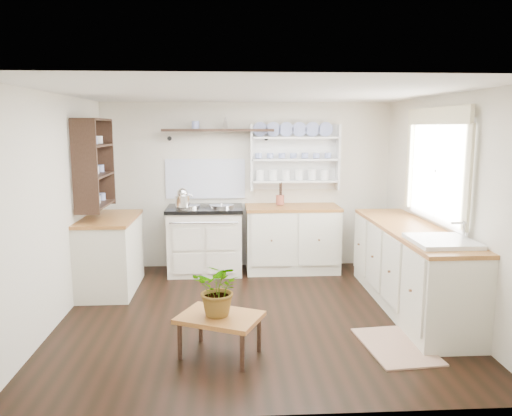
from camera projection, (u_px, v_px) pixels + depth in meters
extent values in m
cube|color=black|center=(255.00, 314.00, 5.31)|extent=(4.00, 3.80, 0.01)
cube|color=beige|center=(247.00, 186.00, 6.99)|extent=(4.00, 0.02, 2.30)
cube|color=beige|center=(445.00, 205.00, 5.24)|extent=(0.02, 3.80, 2.30)
cube|color=beige|center=(56.00, 209.00, 5.01)|extent=(0.02, 3.80, 2.30)
cube|color=white|center=(255.00, 93.00, 4.94)|extent=(4.00, 3.80, 0.01)
cube|color=white|center=(437.00, 171.00, 5.33)|extent=(0.04, 1.40, 1.00)
cube|color=white|center=(435.00, 171.00, 5.32)|extent=(0.02, 1.50, 1.10)
cube|color=#F4F3C3|center=(437.00, 116.00, 5.23)|extent=(0.04, 1.55, 0.18)
cube|color=silver|center=(205.00, 242.00, 6.75)|extent=(0.97, 0.63, 0.85)
cube|color=black|center=(205.00, 209.00, 6.68)|extent=(1.01, 0.67, 0.05)
cylinder|color=silver|center=(188.00, 206.00, 6.66)|extent=(0.33, 0.33, 0.03)
cylinder|color=silver|center=(221.00, 206.00, 6.69)|extent=(0.33, 0.33, 0.03)
cylinder|color=silver|center=(204.00, 223.00, 6.35)|extent=(0.87, 0.02, 0.02)
cube|color=beige|center=(292.00, 239.00, 6.85)|extent=(1.25, 0.60, 0.88)
cube|color=brown|center=(292.00, 208.00, 6.78)|extent=(1.27, 0.63, 0.04)
cube|color=beige|center=(410.00, 268.00, 5.43)|extent=(0.60, 2.40, 0.88)
cube|color=brown|center=(412.00, 229.00, 5.36)|extent=(0.62, 2.43, 0.04)
cube|color=white|center=(441.00, 254.00, 4.64)|extent=(0.55, 0.60, 0.28)
cylinder|color=silver|center=(464.00, 232.00, 4.61)|extent=(0.02, 0.02, 0.22)
cube|color=beige|center=(111.00, 254.00, 6.03)|extent=(0.60, 1.10, 0.88)
cube|color=brown|center=(109.00, 219.00, 5.96)|extent=(0.62, 1.13, 0.04)
cube|color=white|center=(294.00, 157.00, 6.95)|extent=(1.20, 0.03, 0.90)
cube|color=white|center=(295.00, 157.00, 6.86)|extent=(1.20, 0.22, 0.02)
cylinder|color=navy|center=(295.00, 138.00, 6.82)|extent=(0.20, 0.02, 0.20)
cube|color=black|center=(218.00, 130.00, 6.72)|extent=(1.50, 0.24, 0.04)
cone|color=black|center=(170.00, 138.00, 6.77)|extent=(0.06, 0.20, 0.06)
cone|color=black|center=(266.00, 138.00, 6.84)|extent=(0.06, 0.20, 0.06)
cube|color=black|center=(94.00, 163.00, 5.84)|extent=(0.28, 0.80, 1.05)
cylinder|color=#A54F3C|center=(280.00, 200.00, 6.83)|extent=(0.11, 0.11, 0.13)
cube|color=brown|center=(220.00, 317.00, 4.28)|extent=(0.82, 0.72, 0.04)
cylinder|color=black|center=(180.00, 341.00, 4.24)|extent=(0.04, 0.04, 0.33)
cylinder|color=black|center=(201.00, 325.00, 4.59)|extent=(0.04, 0.04, 0.33)
cylinder|color=black|center=(242.00, 352.00, 4.04)|extent=(0.04, 0.04, 0.33)
cylinder|color=black|center=(259.00, 334.00, 4.39)|extent=(0.04, 0.04, 0.33)
imported|color=#3F7233|center=(219.00, 289.00, 4.24)|extent=(0.53, 0.49, 0.47)
cube|color=#946D56|center=(396.00, 346.00, 4.50)|extent=(0.63, 0.90, 0.02)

